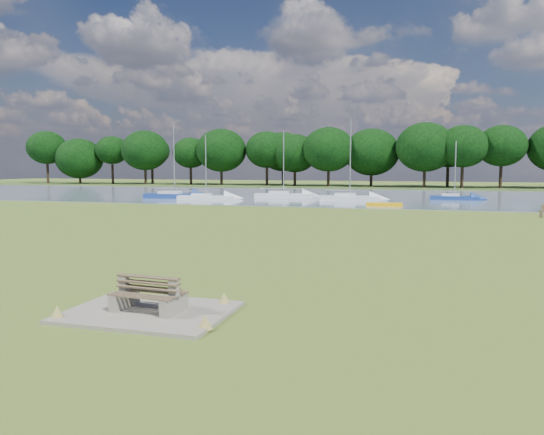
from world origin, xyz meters
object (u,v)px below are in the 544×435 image
(bench_pair, at_px, (149,295))
(kayak, at_px, (384,205))
(sailboat_5, at_px, (205,196))
(sailboat_1, at_px, (283,194))
(sailboat_2, at_px, (174,194))
(sailboat_0, at_px, (349,196))
(sailboat_6, at_px, (454,196))

(bench_pair, xyz_separation_m, kayak, (2.91, 38.97, -0.28))
(bench_pair, height_order, sailboat_5, sailboat_5)
(sailboat_1, xyz_separation_m, sailboat_2, (-12.02, -4.73, 0.04))
(kayak, distance_m, sailboat_2, 25.40)
(sailboat_1, height_order, sailboat_5, sailboat_1)
(sailboat_0, bearing_deg, sailboat_1, 155.83)
(bench_pair, relative_size, sailboat_6, 0.29)
(sailboat_0, relative_size, sailboat_2, 1.04)
(sailboat_0, distance_m, sailboat_2, 20.49)
(kayak, bearing_deg, sailboat_2, 162.38)
(bench_pair, height_order, sailboat_6, sailboat_6)
(bench_pair, bearing_deg, sailboat_5, 116.26)
(kayak, distance_m, sailboat_1, 16.34)
(sailboat_0, relative_size, sailboat_6, 1.36)
(sailboat_2, distance_m, sailboat_5, 4.51)
(bench_pair, xyz_separation_m, sailboat_2, (-21.90, 44.40, 0.05))
(sailboat_5, xyz_separation_m, sailboat_6, (27.12, 7.20, 0.01))
(sailboat_1, relative_size, sailboat_5, 1.10)
(sailboat_2, xyz_separation_m, sailboat_5, (4.42, -0.89, -0.10))
(sailboat_2, bearing_deg, sailboat_0, 0.33)
(sailboat_2, distance_m, sailboat_6, 32.17)
(bench_pair, relative_size, sailboat_5, 0.26)
(sailboat_1, height_order, sailboat_6, sailboat_1)
(sailboat_1, bearing_deg, sailboat_5, -157.67)
(sailboat_5, bearing_deg, bench_pair, -84.02)
(kayak, xyz_separation_m, sailboat_6, (6.73, 11.73, 0.24))
(kayak, height_order, sailboat_2, sailboat_2)
(bench_pair, relative_size, sailboat_0, 0.21)
(bench_pair, xyz_separation_m, sailboat_5, (-17.48, 43.51, -0.05))
(sailboat_1, distance_m, sailboat_2, 12.92)
(kayak, distance_m, sailboat_5, 20.89)
(bench_pair, bearing_deg, sailboat_2, 120.63)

